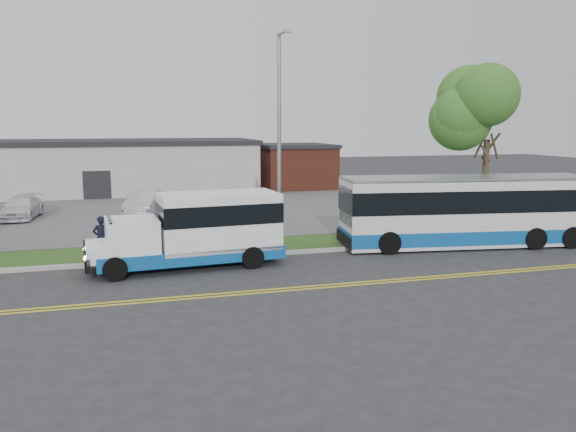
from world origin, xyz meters
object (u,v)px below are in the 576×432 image
object	(u,v)px
shuttle_bus	(200,228)
pedestrian	(101,238)
transit_bus	(467,211)
parked_car_a	(144,203)
streetlight_near	(279,133)
parked_car_b	(21,208)
tree_east	(489,112)

from	to	relation	value
shuttle_bus	pedestrian	world-z (taller)	shuttle_bus
transit_bus	parked_car_a	world-z (taller)	transit_bus
streetlight_near	shuttle_bus	size ratio (longest dim) A/B	1.22
streetlight_near	parked_car_a	bearing A→B (deg)	119.60
transit_bus	parked_car_b	bearing A→B (deg)	155.68
shuttle_bus	streetlight_near	bearing A→B (deg)	28.88
tree_east	parked_car_b	distance (m)	26.82
pedestrian	parked_car_a	distance (m)	11.30
transit_bus	parked_car_b	size ratio (longest dim) A/B	2.71
shuttle_bus	pedestrian	distance (m)	4.29
tree_east	pedestrian	distance (m)	19.56
shuttle_bus	transit_bus	size ratio (longest dim) A/B	0.65
tree_east	streetlight_near	world-z (taller)	streetlight_near
shuttle_bus	transit_bus	xyz separation A→B (m)	(12.39, 0.49, 0.09)
streetlight_near	pedestrian	distance (m)	8.93
shuttle_bus	parked_car_a	world-z (taller)	shuttle_bus
tree_east	transit_bus	size ratio (longest dim) A/B	0.70
tree_east	shuttle_bus	distance (m)	15.93
tree_east	streetlight_near	bearing A→B (deg)	-178.58
tree_east	parked_car_b	xyz separation A→B (m)	(-23.86, 10.96, -5.47)
tree_east	pedestrian	size ratio (longest dim) A/B	4.59
tree_east	streetlight_near	xyz separation A→B (m)	(-11.00, -0.27, -0.97)
streetlight_near	transit_bus	world-z (taller)	streetlight_near
tree_east	transit_bus	world-z (taller)	tree_east
pedestrian	parked_car_b	distance (m)	13.07
streetlight_near	transit_bus	distance (m)	9.41
streetlight_near	parked_car_a	xyz separation A→B (m)	(-5.85, 10.30, -4.36)
shuttle_bus	tree_east	bearing A→B (deg)	6.37
tree_east	parked_car_a	xyz separation A→B (m)	(-16.85, 10.03, -5.33)
shuttle_bus	transit_bus	bearing A→B (deg)	-2.29
tree_east	shuttle_bus	xyz separation A→B (m)	(-14.96, -2.89, -4.65)
shuttle_bus	parked_car_b	bearing A→B (deg)	118.18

